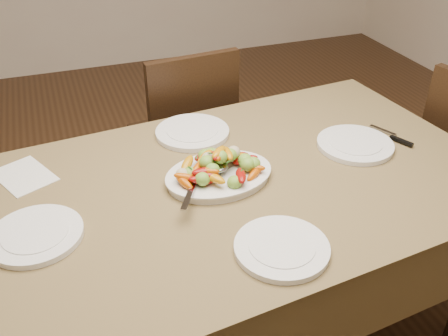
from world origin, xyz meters
name	(u,v)px	position (x,y,z in m)	size (l,w,h in m)	color
floor	(257,295)	(0.00, 0.00, 0.00)	(6.00, 6.00, 0.00)	#392211
dining_table	(224,269)	(-0.22, -0.16, 0.38)	(1.84, 1.04, 0.76)	brown
chair_far	(181,136)	(-0.13, 0.69, 0.47)	(0.42, 0.42, 0.95)	black
serving_platter	(219,177)	(-0.22, -0.13, 0.77)	(0.35, 0.26, 0.02)	white
roasted_vegetables	(219,162)	(-0.22, -0.13, 0.83)	(0.28, 0.19, 0.09)	maroon
serving_spoon	(205,178)	(-0.28, -0.18, 0.81)	(0.28, 0.06, 0.03)	#9EA0A8
plate_left	(36,235)	(-0.80, -0.23, 0.77)	(0.26, 0.26, 0.02)	white
plate_right	(355,145)	(0.31, -0.10, 0.77)	(0.28, 0.28, 0.02)	white
plate_far	(192,132)	(-0.21, 0.19, 0.77)	(0.28, 0.28, 0.02)	white
plate_near	(282,248)	(-0.18, -0.51, 0.77)	(0.26, 0.26, 0.02)	white
menu_card	(24,176)	(-0.83, 0.11, 0.76)	(0.15, 0.21, 0.00)	silver
table_knife	(393,137)	(0.48, -0.09, 0.76)	(0.02, 0.20, 0.01)	#9EA0A8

